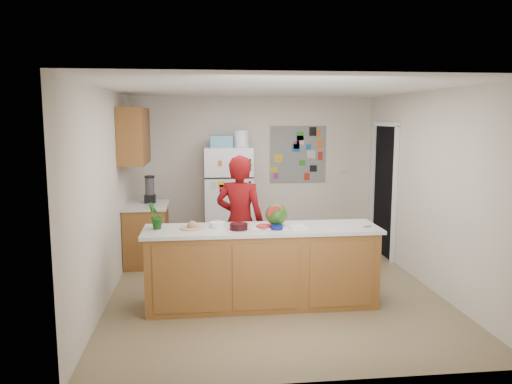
{
  "coord_description": "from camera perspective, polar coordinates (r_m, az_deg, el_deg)",
  "views": [
    {
      "loc": [
        -0.89,
        -6.0,
        2.15
      ],
      "look_at": [
        -0.19,
        0.2,
        1.23
      ],
      "focal_mm": 35.0,
      "sensor_mm": 36.0,
      "label": 1
    }
  ],
  "objects": [
    {
      "name": "cherry_bowl",
      "position": [
        5.57,
        -1.98,
        -3.96
      ],
      "size": [
        0.22,
        0.22,
        0.07
      ],
      "primitive_type": "cylinder",
      "rotation": [
        0.0,
        0.0,
        0.11
      ],
      "color": "black",
      "rests_on": "peninsula_top"
    },
    {
      "name": "cobalt_bowl",
      "position": [
        5.59,
        2.39,
        -4.02
      ],
      "size": [
        0.15,
        0.15,
        0.05
      ],
      "primitive_type": "cylinder",
      "rotation": [
        0.0,
        0.0,
        0.07
      ],
      "color": "#071358",
      "rests_on": "peninsula_top"
    },
    {
      "name": "plate",
      "position": [
        5.67,
        -7.27,
        -4.1
      ],
      "size": [
        0.32,
        0.32,
        0.02
      ],
      "primitive_type": "cylinder",
      "rotation": [
        0.0,
        0.0,
        -0.16
      ],
      "color": "#B5AD8A",
      "rests_on": "peninsula_top"
    },
    {
      "name": "peninsula_top",
      "position": [
        5.68,
        0.69,
        -4.28
      ],
      "size": [
        2.68,
        0.7,
        0.04
      ],
      "primitive_type": "cube",
      "color": "silver",
      "rests_on": "peninsula_base"
    },
    {
      "name": "white_bowl",
      "position": [
        5.71,
        -4.44,
        -3.73
      ],
      "size": [
        0.24,
        0.24,
        0.06
      ],
      "primitive_type": "cylinder",
      "rotation": [
        0.0,
        0.0,
        -0.43
      ],
      "color": "white",
      "rests_on": "peninsula_top"
    },
    {
      "name": "wall_left",
      "position": [
        6.17,
        -16.83,
        -0.32
      ],
      "size": [
        0.02,
        4.5,
        2.5
      ],
      "primitive_type": "cube",
      "color": "beige",
      "rests_on": "ground"
    },
    {
      "name": "paper_towel",
      "position": [
        5.7,
        4.6,
        -3.96
      ],
      "size": [
        0.25,
        0.24,
        0.02
      ],
      "primitive_type": "cube",
      "rotation": [
        0.0,
        0.0,
        0.41
      ],
      "color": "white",
      "rests_on": "peninsula_top"
    },
    {
      "name": "fridge_top_bin",
      "position": [
        7.9,
        -3.99,
        5.79
      ],
      "size": [
        0.35,
        0.28,
        0.18
      ],
      "primitive_type": "cube",
      "color": "#5999B2",
      "rests_on": "refrigerator"
    },
    {
      "name": "person",
      "position": [
        6.29,
        -1.84,
        -3.49
      ],
      "size": [
        0.73,
        0.61,
        1.7
      ],
      "primitive_type": "imported",
      "rotation": [
        0.0,
        0.0,
        2.77
      ],
      "color": "#68090B",
      "rests_on": "floor"
    },
    {
      "name": "watermelon_slice",
      "position": [
        5.66,
        0.87,
        -3.89
      ],
      "size": [
        0.16,
        0.16,
        0.02
      ],
      "primitive_type": "cylinder",
      "color": "red",
      "rests_on": "cutting_board"
    },
    {
      "name": "floor",
      "position": [
        6.44,
        1.91,
        -11.18
      ],
      "size": [
        4.0,
        4.5,
        0.02
      ],
      "primitive_type": "cube",
      "color": "brown",
      "rests_on": "ground"
    },
    {
      "name": "doorway",
      "position": [
        8.07,
        14.51,
        0.1
      ],
      "size": [
        0.03,
        0.85,
        2.04
      ],
      "primitive_type": "cube",
      "color": "black",
      "rests_on": "ground"
    },
    {
      "name": "side_counter_top",
      "position": [
        7.5,
        -12.47,
        -1.52
      ],
      "size": [
        0.64,
        0.84,
        0.04
      ],
      "primitive_type": "cube",
      "color": "silver",
      "rests_on": "side_counter_base"
    },
    {
      "name": "cutting_board",
      "position": [
        5.72,
        1.77,
        -3.93
      ],
      "size": [
        0.45,
        0.37,
        0.01
      ],
      "primitive_type": "cube",
      "rotation": [
        0.0,
        0.0,
        -0.24
      ],
      "color": "white",
      "rests_on": "peninsula_top"
    },
    {
      "name": "watermelon",
      "position": [
        5.72,
        2.34,
        -2.58
      ],
      "size": [
        0.25,
        0.25,
        0.25
      ],
      "primitive_type": "sphere",
      "color": "#2B5317",
      "rests_on": "cutting_board"
    },
    {
      "name": "potted_plant",
      "position": [
        5.68,
        -11.41,
        -2.69
      ],
      "size": [
        0.21,
        0.21,
        0.3
      ],
      "primitive_type": "imported",
      "rotation": [
        0.0,
        0.0,
        3.85
      ],
      "color": "#14480F",
      "rests_on": "peninsula_top"
    },
    {
      "name": "keys",
      "position": [
        5.84,
        12.63,
        -3.88
      ],
      "size": [
        0.1,
        0.08,
        0.01
      ],
      "primitive_type": "cube",
      "rotation": [
        0.0,
        0.0,
        0.43
      ],
      "color": "gray",
      "rests_on": "peninsula_top"
    },
    {
      "name": "wall_back",
      "position": [
        8.36,
        -0.29,
        2.24
      ],
      "size": [
        4.0,
        0.02,
        2.5
      ],
      "primitive_type": "cube",
      "color": "beige",
      "rests_on": "ground"
    },
    {
      "name": "peninsula_base",
      "position": [
        5.8,
        0.68,
        -8.71
      ],
      "size": [
        2.6,
        0.62,
        0.88
      ],
      "primitive_type": "cube",
      "color": "brown",
      "rests_on": "floor"
    },
    {
      "name": "side_counter_base",
      "position": [
        7.59,
        -12.37,
        -4.87
      ],
      "size": [
        0.6,
        0.8,
        0.86
      ],
      "primitive_type": "cube",
      "color": "brown",
      "rests_on": "floor"
    },
    {
      "name": "upper_cabinets",
      "position": [
        7.36,
        -13.78,
        6.24
      ],
      "size": [
        0.35,
        1.0,
        0.8
      ],
      "primitive_type": "cube",
      "color": "brown",
      "rests_on": "wall_left"
    },
    {
      "name": "photo_collage",
      "position": [
        8.42,
        4.81,
        4.31
      ],
      "size": [
        0.95,
        0.01,
        0.95
      ],
      "primitive_type": "cube",
      "color": "slate",
      "rests_on": "wall_back"
    },
    {
      "name": "ceiling",
      "position": [
        6.08,
        2.03,
        11.82
      ],
      "size": [
        4.0,
        4.5,
        0.02
      ],
      "primitive_type": "cube",
      "color": "white",
      "rests_on": "wall_back"
    },
    {
      "name": "blender_appliance",
      "position": [
        7.6,
        -12.04,
        0.22
      ],
      "size": [
        0.14,
        0.14,
        0.38
      ],
      "primitive_type": "cylinder",
      "color": "black",
      "rests_on": "side_counter_top"
    },
    {
      "name": "wall_right",
      "position": [
        6.73,
        19.17,
        0.27
      ],
      "size": [
        0.02,
        4.5,
        2.5
      ],
      "primitive_type": "cube",
      "color": "beige",
      "rests_on": "ground"
    },
    {
      "name": "refrigerator",
      "position": [
        8.0,
        -3.21,
        -0.94
      ],
      "size": [
        0.75,
        0.7,
        1.7
      ],
      "primitive_type": "cube",
      "color": "silver",
      "rests_on": "floor"
    }
  ]
}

